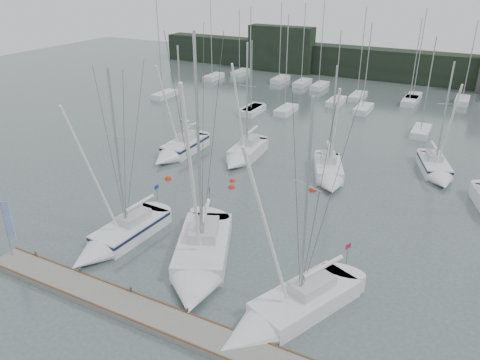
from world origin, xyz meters
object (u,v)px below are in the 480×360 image
at_px(buoy_a, 232,188).
at_px(sailboat_mid_d, 437,171).
at_px(sailboat_mid_b, 243,155).
at_px(buoy_c, 168,179).
at_px(sailboat_near_right, 280,315).
at_px(buoy_d, 232,181).
at_px(sailboat_mid_c, 329,175).
at_px(dock_banner, 7,223).
at_px(sailboat_mid_a, 178,150).
at_px(sailboat_near_center, 199,266).
at_px(sailboat_near_left, 115,240).
at_px(buoy_b, 312,190).

bearing_deg(buoy_a, sailboat_mid_d, 35.06).
xyz_separation_m(sailboat_mid_b, buoy_c, (-3.97, -7.22, -0.57)).
bearing_deg(sailboat_mid_d, sailboat_near_right, -120.65).
relative_size(sailboat_near_right, buoy_d, 27.27).
height_order(sailboat_near_right, sailboat_mid_c, sailboat_near_right).
xyz_separation_m(sailboat_mid_b, sailboat_mid_c, (9.22, -0.68, -0.00)).
relative_size(buoy_a, buoy_c, 0.95).
bearing_deg(buoy_c, sailboat_near_right, -37.39).
xyz_separation_m(sailboat_mid_c, buoy_d, (-7.76, -4.15, -0.57)).
distance_m(sailboat_mid_d, buoy_c, 24.91).
xyz_separation_m(buoy_a, dock_banner, (-7.35, -16.53, 2.83)).
xyz_separation_m(sailboat_mid_a, buoy_d, (7.95, -2.82, -0.61)).
bearing_deg(buoy_c, dock_banner, -94.91).
distance_m(sailboat_mid_b, buoy_c, 8.26).
height_order(buoy_a, dock_banner, dock_banner).
xyz_separation_m(sailboat_mid_b, buoy_d, (1.47, -4.83, -0.57)).
bearing_deg(sailboat_mid_d, dock_banner, -148.94).
height_order(sailboat_mid_c, dock_banner, sailboat_mid_c).
height_order(sailboat_near_center, dock_banner, sailboat_near_center).
relative_size(sailboat_near_left, sailboat_mid_c, 1.19).
relative_size(sailboat_mid_a, buoy_c, 19.38).
distance_m(buoy_b, buoy_c, 13.17).
height_order(sailboat_mid_c, buoy_a, sailboat_mid_c).
bearing_deg(buoy_a, sailboat_mid_b, 108.70).
bearing_deg(sailboat_near_center, sailboat_near_left, 156.04).
xyz_separation_m(sailboat_mid_b, dock_banner, (-5.29, -22.61, 2.26)).
bearing_deg(sailboat_mid_d, buoy_b, -156.99).
relative_size(dock_banner, buoy_d, 8.36).
height_order(sailboat_mid_b, buoy_d, sailboat_mid_b).
bearing_deg(sailboat_near_right, buoy_c, 166.10).
bearing_deg(sailboat_mid_b, sailboat_mid_c, -8.67).
bearing_deg(sailboat_near_center, sailboat_near_right, -39.78).
relative_size(sailboat_mid_b, buoy_c, 20.08).
relative_size(sailboat_mid_c, dock_banner, 2.68).
relative_size(sailboat_near_center, sailboat_mid_a, 1.35).
bearing_deg(sailboat_near_right, dock_banner, -147.96).
relative_size(sailboat_near_center, sailboat_near_right, 1.18).
distance_m(buoy_c, dock_banner, 15.71).
height_order(sailboat_mid_b, buoy_b, sailboat_mid_b).
bearing_deg(sailboat_near_right, buoy_a, 150.92).
distance_m(sailboat_near_left, dock_banner, 6.85).
bearing_deg(buoy_a, dock_banner, -113.98).
relative_size(sailboat_near_right, sailboat_mid_a, 1.14).
bearing_deg(sailboat_mid_d, buoy_c, -169.80).
bearing_deg(sailboat_near_left, buoy_d, 84.44).
bearing_deg(sailboat_mid_b, buoy_a, -75.78).
xyz_separation_m(sailboat_near_center, sailboat_mid_d, (11.45, 23.09, -0.04)).
xyz_separation_m(sailboat_mid_c, sailboat_mid_d, (8.54, 5.61, -0.04)).
xyz_separation_m(sailboat_near_right, sailboat_mid_c, (-3.42, 19.24, 0.06)).
distance_m(sailboat_mid_a, buoy_b, 15.16).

